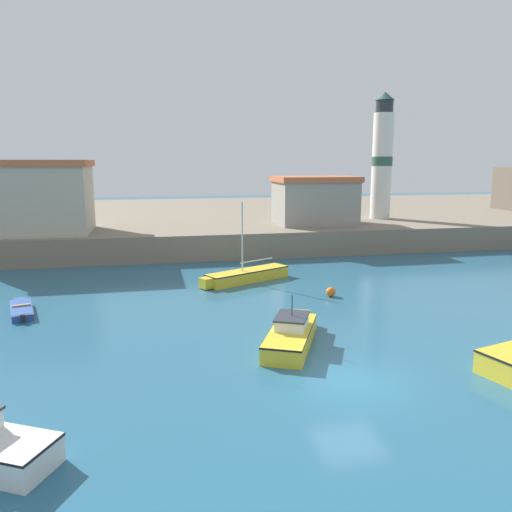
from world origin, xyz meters
The scene contains 9 objects.
ground_plane centered at (0.00, 0.00, 0.00)m, with size 200.00×200.00×0.00m, color #28607F.
quay_seawall centered at (0.00, 42.80, 1.06)m, with size 120.00×40.00×2.11m, color gray.
dinghy_blue_2 centered at (-13.65, 11.21, 0.23)m, with size 1.81×3.80×0.49m.
sailboat_yellow_4 centered at (-0.83, 15.73, 0.43)m, with size 6.39×3.96×5.26m.
motorboat_yellow_5 centered at (-1.09, 3.92, 0.50)m, with size 3.59×5.60×2.20m.
mooring_buoy centered at (3.33, 11.01, 0.28)m, with size 0.56×0.56×0.56m, color orange.
lighthouse centered at (16.00, 31.23, 8.12)m, with size 2.05×2.05×12.40m.
harbor_shed_near_wharf centered at (8.00, 28.20, 4.32)m, with size 7.38×5.26×4.37m.
harbor_shed_far_end centered at (-16.00, 27.10, 5.05)m, with size 9.02×6.95×5.83m.
Camera 1 is at (-6.82, -15.83, 7.81)m, focal length 35.00 mm.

